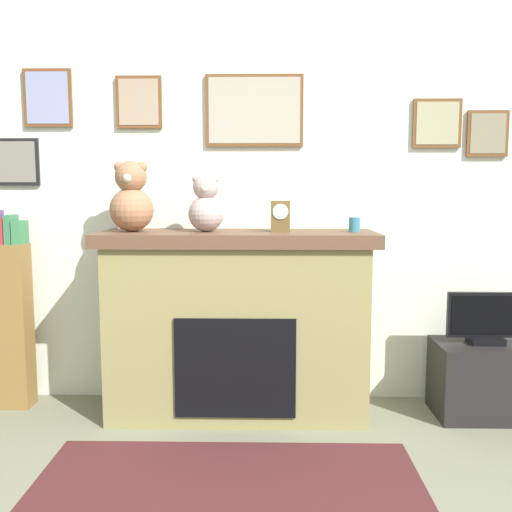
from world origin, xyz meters
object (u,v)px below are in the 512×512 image
object	(u,v)px
fireplace	(238,322)
tv_stand	(484,380)
teddy_bear_brown	(131,200)
candle_jar	(354,225)
teddy_bear_grey	(206,206)
bookshelf	(1,317)
mantel_clock	(280,216)
television	(486,320)

from	to	relation	value
fireplace	tv_stand	bearing A→B (deg)	-0.94
teddy_bear_brown	tv_stand	bearing A→B (deg)	-0.18
candle_jar	teddy_bear_grey	world-z (taller)	teddy_bear_grey
fireplace	bookshelf	bearing A→B (deg)	177.15
mantel_clock	fireplace	bearing A→B (deg)	175.85
bookshelf	tv_stand	world-z (taller)	bookshelf
tv_stand	teddy_bear_grey	bearing A→B (deg)	179.77
bookshelf	television	xyz separation A→B (m)	(3.03, -0.10, 0.02)
tv_stand	television	size ratio (longest dim) A/B	1.24
tv_stand	candle_jar	xyz separation A→B (m)	(-0.81, 0.01, 0.95)
television	teddy_bear_brown	bearing A→B (deg)	179.79
fireplace	television	xyz separation A→B (m)	(1.52, -0.03, 0.03)
bookshelf	television	size ratio (longest dim) A/B	2.65
fireplace	television	distance (m)	1.52
television	candle_jar	world-z (taller)	candle_jar
mantel_clock	bookshelf	bearing A→B (deg)	176.96
candle_jar	mantel_clock	bearing A→B (deg)	-179.84
television	bookshelf	bearing A→B (deg)	178.08
bookshelf	television	world-z (taller)	bookshelf
tv_stand	teddy_bear_brown	xyz separation A→B (m)	(-2.15, 0.01, 1.10)
television	mantel_clock	size ratio (longest dim) A/B	2.56
teddy_bear_grey	tv_stand	bearing A→B (deg)	-0.23
mantel_clock	teddy_bear_brown	world-z (taller)	teddy_bear_brown
candle_jar	teddy_bear_brown	world-z (taller)	teddy_bear_brown
candle_jar	teddy_bear_brown	distance (m)	1.35
teddy_bear_brown	teddy_bear_grey	world-z (taller)	teddy_bear_brown
fireplace	mantel_clock	bearing A→B (deg)	-4.15
television	mantel_clock	distance (m)	1.41
fireplace	teddy_bear_brown	distance (m)	0.99
fireplace	bookshelf	distance (m)	1.51
bookshelf	teddy_bear_grey	distance (m)	1.50
mantel_clock	tv_stand	bearing A→B (deg)	-0.27
teddy_bear_brown	television	bearing A→B (deg)	-0.21
television	tv_stand	bearing A→B (deg)	90.00
teddy_bear_grey	bookshelf	bearing A→B (deg)	175.97
tv_stand	mantel_clock	world-z (taller)	mantel_clock
tv_stand	teddy_bear_grey	world-z (taller)	teddy_bear_grey
bookshelf	teddy_bear_grey	xyz separation A→B (m)	(1.32, -0.09, 0.71)
tv_stand	mantel_clock	xyz separation A→B (m)	(-1.26, 0.01, 1.00)
teddy_bear_grey	fireplace	bearing A→B (deg)	5.56
mantel_clock	teddy_bear_brown	bearing A→B (deg)	179.96
fireplace	bookshelf	size ratio (longest dim) A/B	1.32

